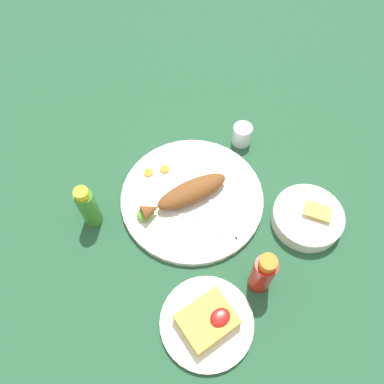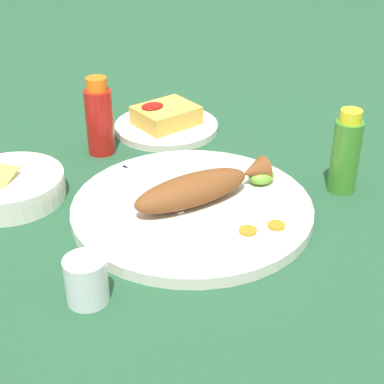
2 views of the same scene
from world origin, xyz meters
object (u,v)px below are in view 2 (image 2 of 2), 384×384
at_px(fork_near, 143,185).
at_px(hot_sauce_bottle_red, 101,118).
at_px(main_plate, 192,208).
at_px(fork_far, 166,175).
at_px(fried_fish, 200,188).
at_px(hot_sauce_bottle_green, 346,153).
at_px(salt_cup, 87,283).
at_px(guacamole_bowl, 9,186).
at_px(side_plate_fries, 166,127).

bearing_deg(fork_near, hot_sauce_bottle_red, -8.43).
relative_size(main_plate, hot_sauce_bottle_red, 2.58).
distance_m(fork_far, hot_sauce_bottle_red, 0.18).
distance_m(main_plate, fried_fish, 0.04).
distance_m(hot_sauce_bottle_red, hot_sauce_bottle_green, 0.43).
xyz_separation_m(main_plate, fork_far, (-0.02, -0.09, 0.01)).
height_order(salt_cup, guacamole_bowl, salt_cup).
relative_size(hot_sauce_bottle_green, side_plate_fries, 0.68).
bearing_deg(hot_sauce_bottle_red, guacamole_bowl, 15.09).
bearing_deg(fork_near, guacamole_bowl, 55.77).
relative_size(fork_far, guacamole_bowl, 0.98).
bearing_deg(main_plate, fork_near, -72.89).
height_order(fried_fish, guacamole_bowl, fried_fish).
distance_m(main_plate, fork_far, 0.10).
relative_size(fried_fish, salt_cup, 3.90).
bearing_deg(fork_near, salt_cup, 132.31).
bearing_deg(salt_cup, fork_far, -144.80).
bearing_deg(fork_far, salt_cup, 98.57).
height_order(fork_near, hot_sauce_bottle_green, hot_sauce_bottle_green).
height_order(main_plate, fork_near, fork_near).
height_order(fried_fish, salt_cup, fried_fish).
bearing_deg(hot_sauce_bottle_red, side_plate_fries, -177.68).
height_order(hot_sauce_bottle_green, salt_cup, hot_sauce_bottle_green).
xyz_separation_m(hot_sauce_bottle_red, hot_sauce_bottle_green, (-0.24, 0.36, -0.00)).
height_order(hot_sauce_bottle_green, guacamole_bowl, hot_sauce_bottle_green).
bearing_deg(hot_sauce_bottle_red, fried_fish, 92.09).
distance_m(fork_far, salt_cup, 0.30).
bearing_deg(hot_sauce_bottle_green, fork_near, -34.56).
xyz_separation_m(salt_cup, side_plate_fries, (-0.38, -0.36, -0.02)).
relative_size(hot_sauce_bottle_red, side_plate_fries, 0.70).
distance_m(fried_fish, hot_sauce_bottle_green, 0.24).
bearing_deg(fried_fish, main_plate, 0.00).
distance_m(main_plate, hot_sauce_bottle_green, 0.26).
bearing_deg(fried_fish, hot_sauce_bottle_green, 164.55).
distance_m(main_plate, guacamole_bowl, 0.30).
bearing_deg(side_plate_fries, main_plate, 61.29).
bearing_deg(fried_fish, side_plate_fries, -109.69).
bearing_deg(fork_near, side_plate_fries, -42.38).
distance_m(main_plate, side_plate_fries, 0.32).
relative_size(main_plate, hot_sauce_bottle_green, 2.63).
height_order(side_plate_fries, guacamole_bowl, guacamole_bowl).
distance_m(fork_near, hot_sauce_bottle_green, 0.33).
height_order(main_plate, hot_sauce_bottle_red, hot_sauce_bottle_red).
height_order(fork_far, hot_sauce_bottle_green, hot_sauce_bottle_green).
xyz_separation_m(fried_fish, side_plate_fries, (-0.14, -0.28, -0.03)).
relative_size(fork_near, side_plate_fries, 0.90).
bearing_deg(hot_sauce_bottle_green, guacamole_bowl, -35.08).
relative_size(main_plate, fried_fish, 1.55).
bearing_deg(side_plate_fries, fork_near, 45.99).
xyz_separation_m(fork_far, hot_sauce_bottle_red, (0.02, -0.18, 0.05)).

